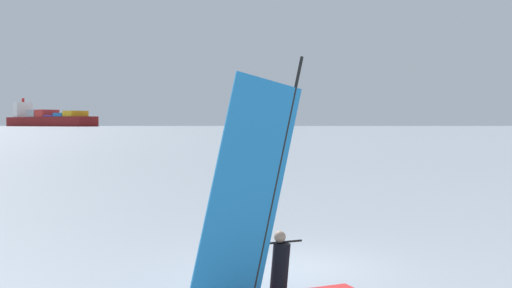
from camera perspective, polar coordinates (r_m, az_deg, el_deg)
ground_plane at (r=13.80m, az=3.79°, el=-11.98°), size 4000.00×4000.00×0.00m
windsurfer at (r=10.71m, az=1.47°, el=-9.67°), size 3.39×0.74×4.61m
cargo_ship at (r=884.03m, az=-19.81°, el=2.32°), size 119.69×184.82×42.45m
distant_headland at (r=1759.62m, az=-10.52°, el=2.52°), size 864.63×427.99×41.18m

